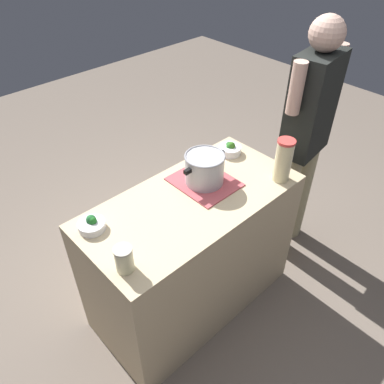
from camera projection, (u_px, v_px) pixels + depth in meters
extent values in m
plane|color=#736559|center=(192.00, 297.00, 2.62)|extent=(8.00, 8.00, 0.00)
cube|color=#C9B289|center=(192.00, 254.00, 2.34)|extent=(1.25, 0.61, 0.88)
cube|color=#BB4E54|center=(204.00, 182.00, 2.18)|extent=(0.30, 0.36, 0.01)
cylinder|color=#B7B7BC|center=(205.00, 169.00, 2.12)|extent=(0.22, 0.22, 0.17)
torus|color=#99999E|center=(205.00, 156.00, 2.06)|extent=(0.22, 0.22, 0.01)
cube|color=black|center=(188.00, 171.00, 2.02)|extent=(0.04, 0.02, 0.02)
cube|color=black|center=(221.00, 153.00, 2.16)|extent=(0.04, 0.02, 0.02)
cylinder|color=beige|center=(283.00, 161.00, 2.13)|extent=(0.10, 0.10, 0.24)
cylinder|color=#D93F3A|center=(287.00, 142.00, 2.04)|extent=(0.10, 0.10, 0.02)
ellipsoid|color=yellow|center=(286.00, 155.00, 2.11)|extent=(0.04, 0.04, 0.01)
cylinder|color=beige|center=(124.00, 260.00, 1.66)|extent=(0.08, 0.08, 0.12)
cylinder|color=#B2AD99|center=(122.00, 250.00, 1.62)|extent=(0.09, 0.09, 0.01)
cylinder|color=silver|center=(92.00, 226.00, 1.88)|extent=(0.13, 0.13, 0.04)
ellipsoid|color=#266A33|center=(91.00, 220.00, 1.87)|extent=(0.05, 0.05, 0.06)
ellipsoid|color=#237726|center=(93.00, 221.00, 1.86)|extent=(0.04, 0.04, 0.05)
cylinder|color=silver|center=(230.00, 150.00, 2.39)|extent=(0.14, 0.14, 0.05)
ellipsoid|color=#336B1D|center=(231.00, 146.00, 2.38)|extent=(0.05, 0.05, 0.05)
ellipsoid|color=#307428|center=(230.00, 147.00, 2.38)|extent=(0.05, 0.05, 0.06)
ellipsoid|color=#316C2F|center=(229.00, 145.00, 2.40)|extent=(0.04, 0.04, 0.05)
cylinder|color=tan|center=(284.00, 204.00, 2.75)|extent=(0.14, 0.14, 0.83)
cylinder|color=tan|center=(300.00, 192.00, 2.85)|extent=(0.14, 0.14, 0.83)
cube|color=black|center=(312.00, 105.00, 2.33)|extent=(0.36, 0.24, 0.64)
sphere|color=tan|center=(327.00, 33.00, 2.07)|extent=(0.20, 0.20, 0.20)
cylinder|color=tan|center=(296.00, 88.00, 2.11)|extent=(0.08, 0.08, 0.30)
cylinder|color=tan|center=(337.00, 68.00, 2.34)|extent=(0.08, 0.08, 0.30)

